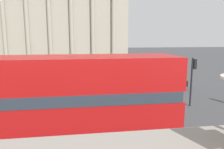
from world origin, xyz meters
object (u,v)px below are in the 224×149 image
(traffic_light_near, at_px, (193,75))
(pedestrian_yellow, at_px, (45,70))
(plaza_building_left, at_px, (52,7))
(car_black, at_px, (163,81))
(double_decker_bus, at_px, (51,100))
(traffic_light_mid, at_px, (132,68))
(pedestrian_white, at_px, (129,75))

(traffic_light_near, distance_m, pedestrian_yellow, 17.95)
(plaza_building_left, xyz_separation_m, car_black, (13.97, -34.48, -11.19))
(pedestrian_yellow, bearing_deg, double_decker_bus, -136.03)
(traffic_light_near, xyz_separation_m, traffic_light_mid, (-3.19, 5.16, -0.15))
(traffic_light_near, bearing_deg, pedestrian_yellow, 132.61)
(pedestrian_yellow, bearing_deg, pedestrian_white, -87.49)
(pedestrian_white, bearing_deg, plaza_building_left, -129.99)
(double_decker_bus, bearing_deg, pedestrian_yellow, 103.01)
(plaza_building_left, height_order, traffic_light_near, plaza_building_left)
(double_decker_bus, bearing_deg, pedestrian_white, 67.49)
(pedestrian_white, bearing_deg, car_black, 87.79)
(traffic_light_mid, height_order, car_black, traffic_light_mid)
(car_black, relative_size, pedestrian_yellow, 2.47)
(car_black, distance_m, pedestrian_yellow, 14.35)
(car_black, distance_m, pedestrian_white, 3.52)
(double_decker_bus, height_order, car_black, double_decker_bus)
(pedestrian_white, bearing_deg, pedestrian_yellow, -90.97)
(traffic_light_near, bearing_deg, pedestrian_white, 111.72)
(traffic_light_near, height_order, pedestrian_white, traffic_light_near)
(double_decker_bus, distance_m, car_black, 14.08)
(double_decker_bus, relative_size, pedestrian_yellow, 6.29)
(plaza_building_left, xyz_separation_m, traffic_light_near, (13.99, -39.94, -9.59))
(traffic_light_mid, distance_m, car_black, 3.50)
(car_black, bearing_deg, pedestrian_yellow, 100.98)
(plaza_building_left, xyz_separation_m, traffic_light_mid, (10.80, -34.78, -9.74))
(plaza_building_left, relative_size, pedestrian_white, 19.16)
(plaza_building_left, distance_m, car_black, 38.85)
(traffic_light_mid, bearing_deg, pedestrian_yellow, 138.09)
(plaza_building_left, relative_size, pedestrian_yellow, 20.44)
(double_decker_bus, relative_size, pedestrian_white, 5.89)
(plaza_building_left, bearing_deg, traffic_light_near, -70.69)
(plaza_building_left, height_order, traffic_light_mid, plaza_building_left)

